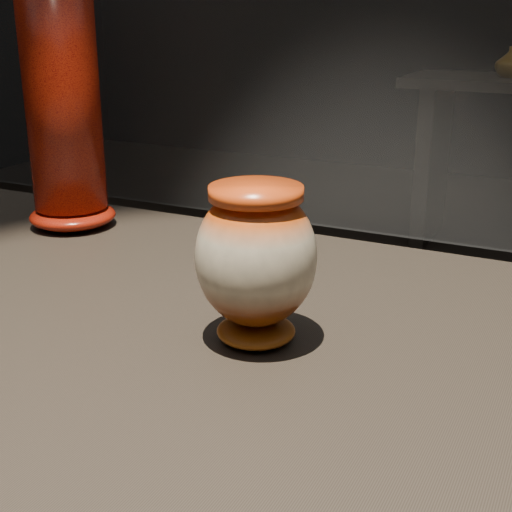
# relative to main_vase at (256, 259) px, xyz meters

# --- Properties ---
(main_vase) EXTENTS (0.15, 0.15, 0.17)m
(main_vase) POSITION_rel_main_vase_xyz_m (0.00, 0.00, 0.00)
(main_vase) COLOR #642708
(main_vase) RESTS_ON display_plinth
(tall_vase) EXTENTS (0.17, 0.17, 0.44)m
(tall_vase) POSITION_rel_main_vase_xyz_m (-0.46, 0.25, 0.12)
(tall_vase) COLOR #A9230B
(tall_vase) RESTS_ON display_plinth
(back_vase_left) EXTENTS (0.15, 0.15, 0.15)m
(back_vase_left) POSITION_rel_main_vase_xyz_m (-0.19, 3.26, -0.02)
(back_vase_left) COLOR #9F6D17
(back_vase_left) RESTS_ON back_shelf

